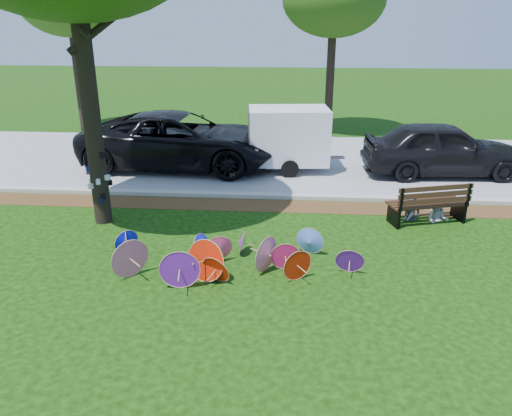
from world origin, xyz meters
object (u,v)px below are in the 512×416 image
at_px(person_left, 413,197).
at_px(parasol_pile, 217,255).
at_px(black_van, 180,140).
at_px(dark_pickup, 443,149).
at_px(park_bench, 427,202).
at_px(cargo_trailer, 288,136).
at_px(person_right, 440,200).

bearing_deg(person_left, parasol_pile, -164.78).
bearing_deg(black_van, dark_pickup, -88.57).
bearing_deg(parasol_pile, black_van, 107.65).
bearing_deg(parasol_pile, park_bench, 31.82).
bearing_deg(cargo_trailer, person_right, -52.79).
height_order(parasol_pile, person_left, person_left).
relative_size(parasol_pile, person_left, 4.25).
xyz_separation_m(black_van, park_bench, (7.58, -4.57, -0.42)).
relative_size(black_van, cargo_trailer, 2.59).
bearing_deg(person_left, cargo_trailer, 108.73).
distance_m(parasol_pile, park_bench, 6.03).
xyz_separation_m(parasol_pile, person_right, (5.47, 3.23, 0.22)).
height_order(park_bench, person_left, person_left).
height_order(black_van, person_left, black_van).
height_order(parasol_pile, person_right, person_right).
bearing_deg(black_van, cargo_trailer, -89.02).
distance_m(parasol_pile, person_right, 6.35).
distance_m(park_bench, person_left, 0.37).
bearing_deg(cargo_trailer, black_van, 172.40).
xyz_separation_m(parasol_pile, cargo_trailer, (1.39, 7.62, 0.87)).
relative_size(dark_pickup, park_bench, 2.53).
bearing_deg(dark_pickup, person_left, 152.41).
bearing_deg(black_van, person_left, -119.12).
bearing_deg(black_van, parasol_pile, -159.47).
xyz_separation_m(park_bench, person_left, (-0.35, 0.05, 0.11)).
distance_m(black_van, park_bench, 8.86).
distance_m(dark_pickup, park_bench, 4.62).
height_order(cargo_trailer, park_bench, cargo_trailer).
distance_m(dark_pickup, person_left, 4.69).
bearing_deg(park_bench, person_left, 155.78).
bearing_deg(cargo_trailer, parasol_pile, -106.01).
bearing_deg(park_bench, person_right, -7.96).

